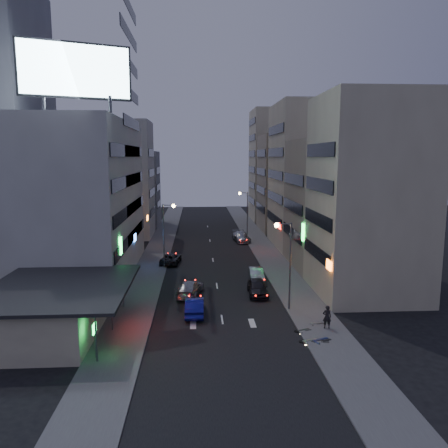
{
  "coord_description": "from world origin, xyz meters",
  "views": [
    {
      "loc": [
        -2.05,
        -32.01,
        13.96
      ],
      "look_at": [
        1.07,
        18.76,
        6.09
      ],
      "focal_mm": 35.0,
      "sensor_mm": 36.0,
      "label": 1
    }
  ],
  "objects": [
    {
      "name": "far_left_a",
      "position": [
        -15.5,
        45.0,
        10.0
      ],
      "size": [
        11.0,
        10.0,
        20.0
      ],
      "primitive_type": "cube",
      "color": "beige",
      "rests_on": "ground"
    },
    {
      "name": "parked_car_right_far",
      "position": [
        5.2,
        38.74,
        0.81
      ],
      "size": [
        2.98,
        5.86,
        1.63
      ],
      "primitive_type": "imported",
      "rotation": [
        0.0,
        0.0,
        0.13
      ],
      "color": "#A2A6AA",
      "rests_on": "ground"
    },
    {
      "name": "scooter_black_a",
      "position": [
        7.87,
        -1.16,
        0.64
      ],
      "size": [
        1.07,
        1.78,
        1.03
      ],
      "primitive_type": null,
      "rotation": [
        0.0,
        0.0,
        1.25
      ],
      "color": "black",
      "rests_on": "sidewalk_right"
    },
    {
      "name": "parked_car_right_near",
      "position": [
        3.98,
        10.57,
        0.8
      ],
      "size": [
        2.03,
        4.74,
        1.6
      ],
      "primitive_type": "imported",
      "rotation": [
        0.0,
        0.0,
        -0.03
      ],
      "color": "black",
      "rests_on": "ground"
    },
    {
      "name": "food_court",
      "position": [
        -13.9,
        2.0,
        1.98
      ],
      "size": [
        11.0,
        13.0,
        3.88
      ],
      "color": "beige",
      "rests_on": "ground"
    },
    {
      "name": "shophouse_far",
      "position": [
        15.0,
        35.0,
        11.0
      ],
      "size": [
        10.0,
        14.0,
        22.0
      ],
      "primitive_type": "cube",
      "color": "beige",
      "rests_on": "ground"
    },
    {
      "name": "far_right_a",
      "position": [
        15.5,
        50.0,
        9.0
      ],
      "size": [
        11.0,
        12.0,
        18.0
      ],
      "primitive_type": "cube",
      "color": "gray",
      "rests_on": "ground"
    },
    {
      "name": "billboard",
      "position": [
        -12.99,
        9.97,
        21.66
      ],
      "size": [
        9.52,
        3.75,
        6.2
      ],
      "rotation": [
        0.0,
        0.0,
        0.35
      ],
      "color": "#595B60",
      "rests_on": "white_building"
    },
    {
      "name": "scooter_blue",
      "position": [
        7.86,
        -0.54,
        0.74
      ],
      "size": [
        1.36,
        2.12,
        1.23
      ],
      "primitive_type": null,
      "rotation": [
        0.0,
        0.0,
        1.95
      ],
      "color": "navy",
      "rests_on": "sidewalk_right"
    },
    {
      "name": "person",
      "position": [
        8.39,
        1.27,
        1.08
      ],
      "size": [
        0.73,
        0.5,
        1.91
      ],
      "primitive_type": "imported",
      "rotation": [
        0.0,
        0.0,
        3.07
      ],
      "color": "black",
      "rests_on": "sidewalk_right"
    },
    {
      "name": "street_lamp_right_far",
      "position": [
        5.9,
        40.0,
        5.36
      ],
      "size": [
        1.6,
        0.44,
        8.02
      ],
      "color": "#595B60",
      "rests_on": "sidewalk_right"
    },
    {
      "name": "shophouse_near",
      "position": [
        15.0,
        10.5,
        10.0
      ],
      "size": [
        10.0,
        11.0,
        20.0
      ],
      "primitive_type": "cube",
      "color": "beige",
      "rests_on": "ground"
    },
    {
      "name": "sidewalk_right",
      "position": [
        8.0,
        30.0,
        0.06
      ],
      "size": [
        4.0,
        120.0,
        0.12
      ],
      "primitive_type": "cube",
      "color": "#4C4C4F",
      "rests_on": "ground"
    },
    {
      "name": "scooter_silver_a",
      "position": [
        6.96,
        -0.69,
        0.66
      ],
      "size": [
        1.07,
        1.86,
        1.08
      ],
      "primitive_type": null,
      "rotation": [
        0.0,
        0.0,
        1.86
      ],
      "color": "gray",
      "rests_on": "sidewalk_right"
    },
    {
      "name": "sidewalk_left",
      "position": [
        -8.0,
        30.0,
        0.06
      ],
      "size": [
        4.0,
        120.0,
        0.12
      ],
      "primitive_type": "cube",
      "color": "#4C4C4F",
      "rests_on": "ground"
    },
    {
      "name": "ground",
      "position": [
        0.0,
        0.0,
        0.0
      ],
      "size": [
        180.0,
        180.0,
        0.0
      ],
      "primitive_type": "plane",
      "color": "black",
      "rests_on": "ground"
    },
    {
      "name": "white_building",
      "position": [
        -17.0,
        20.0,
        9.0
      ],
      "size": [
        14.0,
        24.0,
        18.0
      ],
      "primitive_type": "cube",
      "color": "beige",
      "rests_on": "ground"
    },
    {
      "name": "street_lamp_right_near",
      "position": [
        5.9,
        6.0,
        5.36
      ],
      "size": [
        1.6,
        0.44,
        8.02
      ],
      "color": "#595B60",
      "rests_on": "sidewalk_right"
    },
    {
      "name": "parked_car_left",
      "position": [
        -5.6,
        24.33,
        0.69
      ],
      "size": [
        2.84,
        5.2,
        1.38
      ],
      "primitive_type": "imported",
      "rotation": [
        0.0,
        0.0,
        3.03
      ],
      "color": "#27282C",
      "rests_on": "ground"
    },
    {
      "name": "road_car_blue",
      "position": [
        -2.37,
        5.33,
        0.77
      ],
      "size": [
        1.69,
        4.68,
        1.53
      ],
      "primitive_type": "imported",
      "rotation": [
        0.0,
        0.0,
        3.13
      ],
      "color": "navy",
      "rests_on": "ground"
    },
    {
      "name": "shophouse_mid",
      "position": [
        15.5,
        22.0,
        8.0
      ],
      "size": [
        11.0,
        12.0,
        16.0
      ],
      "primitive_type": "cube",
      "color": "gray",
      "rests_on": "ground"
    },
    {
      "name": "street_lamp_left",
      "position": [
        -5.9,
        22.0,
        5.36
      ],
      "size": [
        1.6,
        0.44,
        8.02
      ],
      "color": "#595B60",
      "rests_on": "sidewalk_left"
    },
    {
      "name": "road_car_silver",
      "position": [
        -2.9,
        10.86,
        0.75
      ],
      "size": [
        3.12,
        5.52,
        1.51
      ],
      "primitive_type": "imported",
      "rotation": [
        0.0,
        0.0,
        2.94
      ],
      "color": "#92959A",
      "rests_on": "ground"
    },
    {
      "name": "far_left_b",
      "position": [
        -16.0,
        58.0,
        7.5
      ],
      "size": [
        12.0,
        10.0,
        15.0
      ],
      "primitive_type": "cube",
      "color": "gray",
      "rests_on": "ground"
    },
    {
      "name": "parked_car_right_mid",
      "position": [
        4.55,
        15.71,
        0.72
      ],
      "size": [
        1.65,
        4.43,
        1.45
      ],
      "primitive_type": "imported",
      "rotation": [
        0.0,
        0.0,
        -0.03
      ],
      "color": "#A9ACB1",
      "rests_on": "ground"
    },
    {
      "name": "far_right_b",
      "position": [
        16.0,
        64.0,
        12.0
      ],
      "size": [
        12.0,
        12.0,
        24.0
      ],
      "primitive_type": "cube",
      "color": "beige",
      "rests_on": "ground"
    },
    {
      "name": "scooter_black_b",
      "position": [
        6.9,
        1.37,
        0.62
      ],
      "size": [
        1.12,
        1.72,
        1.0
      ],
      "primitive_type": null,
      "rotation": [
        0.0,
        0.0,
        1.95
      ],
      "color": "black",
      "rests_on": "sidewalk_right"
    },
    {
      "name": "scooter_silver_b",
      "position": [
        8.31,
        2.65,
        0.62
      ],
      "size": [
        0.88,
        1.71,
        1.0
      ],
      "primitive_type": null,
      "rotation": [
        0.0,
        0.0,
        1.79
      ],
      "color": "#9B9CA2",
      "rests_on": "sidewalk_right"
    }
  ]
}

